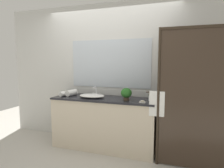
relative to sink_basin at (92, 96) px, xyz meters
name	(u,v)px	position (x,y,z in m)	size (l,w,h in m)	color
ground_plane	(104,147)	(0.22, 0.02, -0.93)	(8.00, 8.00, 0.00)	#B7B2A8
wall_back_with_mirror	(110,74)	(0.22, 0.37, 0.37)	(4.40, 0.06, 2.60)	silver
vanity_cabinet	(104,123)	(0.22, 0.03, -0.48)	(1.80, 0.58, 0.90)	beige
shower_enclosure	(182,97)	(1.49, -0.16, 0.09)	(1.20, 0.59, 2.00)	#2D2319
sink_basin	(92,96)	(0.00, 0.00, 0.00)	(0.46, 0.32, 0.06)	white
faucet	(96,93)	(0.00, 0.17, 0.03)	(0.17, 0.16, 0.18)	silver
potted_plant	(126,93)	(0.64, -0.04, 0.08)	(0.18, 0.18, 0.20)	#473828
soap_dish	(142,102)	(0.92, -0.15, -0.02)	(0.10, 0.07, 0.04)	silver
amenity_bottle_conditioner	(127,95)	(0.59, 0.15, 0.02)	(0.03, 0.03, 0.10)	#4C7056
amenity_bottle_body_wash	(149,96)	(0.97, 0.20, 0.01)	(0.03, 0.03, 0.09)	#4C7056
amenity_bottle_shampoo	(149,98)	(1.00, 0.03, 0.01)	(0.03, 0.03, 0.09)	white
rolled_towel_near_edge	(65,93)	(-0.54, -0.01, 0.01)	(0.09, 0.09, 0.23)	white
rolled_towel_middle	(71,93)	(-0.43, 0.04, 0.02)	(0.11, 0.11, 0.24)	white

